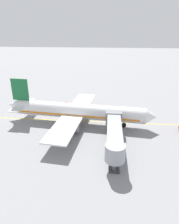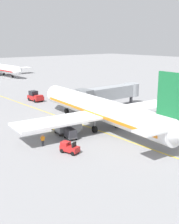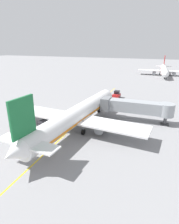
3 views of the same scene
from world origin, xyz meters
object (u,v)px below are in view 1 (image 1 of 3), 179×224
at_px(parked_airliner, 77,111).
at_px(baggage_cart_second_in_train, 76,109).
at_px(baggage_tug_trailing, 92,111).
at_px(jet_bridge, 114,134).
at_px(baggage_tug_lead, 64,105).
at_px(baggage_cart_front, 86,109).
at_px(ground_crew_wing_walker, 79,103).

relative_size(parked_airliner, baggage_cart_second_in_train, 12.55).
bearing_deg(baggage_tug_trailing, jet_bridge, 18.03).
distance_m(baggage_tug_lead, baggage_cart_front, 7.85).
bearing_deg(baggage_cart_second_in_train, baggage_tug_trailing, 81.52).
height_order(baggage_tug_lead, baggage_cart_second_in_train, baggage_tug_lead).
xyz_separation_m(baggage_tug_lead, baggage_tug_trailing, (3.95, 8.77, 0.00)).
bearing_deg(baggage_tug_lead, baggage_cart_second_in_train, 52.06).
xyz_separation_m(parked_airliner, baggage_tug_trailing, (-6.61, 3.08, -2.47)).
relative_size(parked_airliner, ground_crew_wing_walker, 22.10).
xyz_separation_m(baggage_tug_lead, baggage_cart_second_in_train, (3.26, 4.19, 0.24)).
xyz_separation_m(jet_bridge, baggage_cart_front, (-18.03, -7.46, -2.51)).
xyz_separation_m(parked_airliner, baggage_cart_second_in_train, (-7.30, -1.50, -2.24)).
xyz_separation_m(parked_airliner, jet_bridge, (10.96, 8.80, 0.27)).
relative_size(parked_airliner, baggage_tug_lead, 13.62).
bearing_deg(baggage_cart_front, jet_bridge, 22.47).
distance_m(baggage_tug_lead, ground_crew_wing_walker, 4.50).
height_order(baggage_tug_lead, baggage_tug_trailing, same).
height_order(parked_airliner, baggage_tug_trailing, parked_airliner).
distance_m(baggage_tug_lead, baggage_tug_trailing, 9.61).
bearing_deg(baggage_tug_lead, jet_bridge, 33.95).
distance_m(baggage_tug_trailing, ground_crew_wing_walker, 7.01).
relative_size(baggage_tug_trailing, ground_crew_wing_walker, 1.60).
bearing_deg(baggage_tug_lead, baggage_tug_trailing, 65.77).
height_order(parked_airliner, jet_bridge, parked_airliner).
bearing_deg(baggage_tug_trailing, baggage_tug_lead, -114.23).
xyz_separation_m(baggage_cart_front, baggage_cart_second_in_train, (-0.23, -2.84, 0.00)).
bearing_deg(ground_crew_wing_walker, jet_bridge, 24.03).
bearing_deg(baggage_cart_front, baggage_cart_second_in_train, -94.55).
height_order(jet_bridge, baggage_tug_lead, jet_bridge).
xyz_separation_m(baggage_tug_lead, ground_crew_wing_walker, (-1.41, 4.26, 0.24)).
relative_size(baggage_tug_lead, baggage_tug_trailing, 1.01).
distance_m(parked_airliner, jet_bridge, 14.06).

